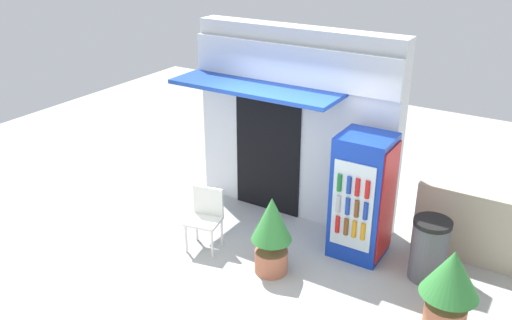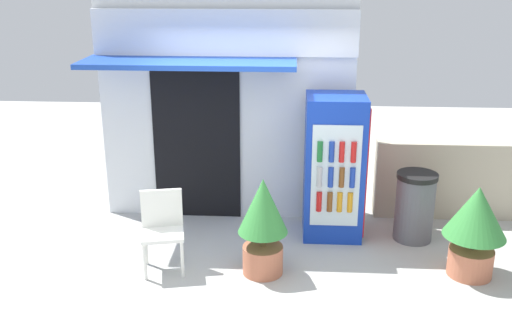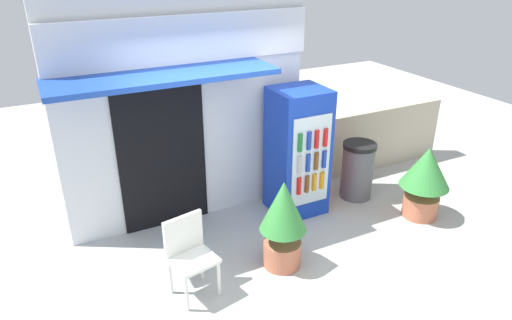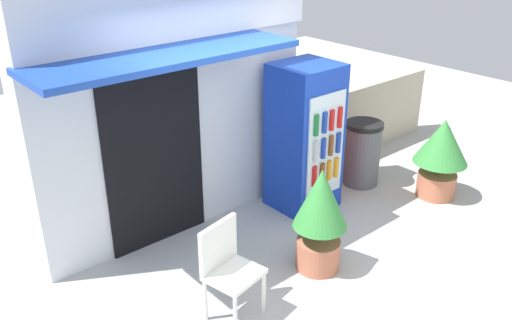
{
  "view_description": "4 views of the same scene",
  "coord_description": "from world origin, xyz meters",
  "px_view_note": "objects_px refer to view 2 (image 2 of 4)",
  "views": [
    {
      "loc": [
        3.21,
        -5.28,
        4.32
      ],
      "look_at": [
        -0.32,
        0.44,
        1.36
      ],
      "focal_mm": 38.75,
      "sensor_mm": 36.0,
      "label": 1
    },
    {
      "loc": [
        0.42,
        -5.53,
        3.2
      ],
      "look_at": [
        0.06,
        0.43,
        1.17
      ],
      "focal_mm": 40.53,
      "sensor_mm": 36.0,
      "label": 2
    },
    {
      "loc": [
        -2.1,
        -3.75,
        3.4
      ],
      "look_at": [
        0.02,
        0.46,
        1.21
      ],
      "focal_mm": 32.32,
      "sensor_mm": 36.0,
      "label": 3
    },
    {
      "loc": [
        -3.26,
        -2.99,
        3.28
      ],
      "look_at": [
        -0.25,
        0.53,
        1.14
      ],
      "focal_mm": 38.01,
      "sensor_mm": 36.0,
      "label": 4
    }
  ],
  "objects_px": {
    "drink_cooler": "(334,167)",
    "plastic_chair": "(162,225)",
    "trash_bin": "(415,206)",
    "potted_plant_near_shop": "(263,220)",
    "potted_plant_curbside": "(475,223)"
  },
  "relations": [
    {
      "from": "drink_cooler",
      "to": "plastic_chair",
      "type": "xyz_separation_m",
      "value": [
        -1.91,
        -0.97,
        -0.36
      ]
    },
    {
      "from": "potted_plant_curbside",
      "to": "trash_bin",
      "type": "relative_size",
      "value": 1.2
    },
    {
      "from": "plastic_chair",
      "to": "potted_plant_curbside",
      "type": "distance_m",
      "value": 3.34
    },
    {
      "from": "drink_cooler",
      "to": "plastic_chair",
      "type": "relative_size",
      "value": 1.98
    },
    {
      "from": "plastic_chair",
      "to": "potted_plant_near_shop",
      "type": "height_order",
      "value": "potted_plant_near_shop"
    },
    {
      "from": "trash_bin",
      "to": "drink_cooler",
      "type": "bearing_deg",
      "value": 174.77
    },
    {
      "from": "plastic_chair",
      "to": "trash_bin",
      "type": "bearing_deg",
      "value": 16.94
    },
    {
      "from": "plastic_chair",
      "to": "potted_plant_near_shop",
      "type": "relative_size",
      "value": 0.81
    },
    {
      "from": "drink_cooler",
      "to": "potted_plant_near_shop",
      "type": "relative_size",
      "value": 1.61
    },
    {
      "from": "drink_cooler",
      "to": "potted_plant_near_shop",
      "type": "xyz_separation_m",
      "value": [
        -0.81,
        -1.02,
        -0.25
      ]
    },
    {
      "from": "drink_cooler",
      "to": "plastic_chair",
      "type": "distance_m",
      "value": 2.17
    },
    {
      "from": "potted_plant_near_shop",
      "to": "drink_cooler",
      "type": "bearing_deg",
      "value": 51.54
    },
    {
      "from": "potted_plant_near_shop",
      "to": "trash_bin",
      "type": "relative_size",
      "value": 1.28
    },
    {
      "from": "plastic_chair",
      "to": "trash_bin",
      "type": "relative_size",
      "value": 1.04
    },
    {
      "from": "trash_bin",
      "to": "potted_plant_near_shop",
      "type": "bearing_deg",
      "value": -152.46
    }
  ]
}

